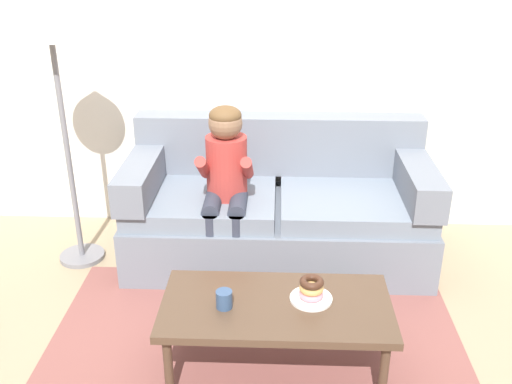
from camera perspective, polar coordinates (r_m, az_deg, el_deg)
name	(u,v)px	position (r m, az deg, el deg)	size (l,w,h in m)	color
ground	(257,329)	(3.37, 0.06, -13.35)	(10.00, 10.00, 0.00)	#9E896B
wall_back	(265,37)	(4.12, 0.87, 15.12)	(8.00, 0.10, 2.80)	silver
area_rug	(255,357)	(3.17, -0.13, -16.02)	(2.26, 1.70, 0.01)	brown
couch	(278,210)	(3.91, 2.17, -1.83)	(1.98, 0.90, 0.91)	slate
coffee_table	(276,310)	(2.89, 2.02, -11.61)	(1.13, 0.57, 0.40)	#4C3828
person_child	(226,176)	(3.60, -3.01, 1.61)	(0.34, 0.58, 1.10)	#AD3833
plate	(311,299)	(2.90, 5.46, -10.44)	(0.21, 0.21, 0.01)	white
donut	(311,294)	(2.89, 5.48, -10.03)	(0.12, 0.12, 0.04)	pink
donut_second	(311,288)	(2.87, 5.51, -9.44)	(0.12, 0.12, 0.04)	tan
donut_third	(312,282)	(2.85, 5.54, -8.83)	(0.12, 0.12, 0.04)	#422619
mug	(224,299)	(2.82, -3.17, -10.55)	(0.08, 0.08, 0.09)	#334C72
toy_controller	(340,312)	(3.49, 8.28, -11.63)	(0.23, 0.09, 0.05)	#339E56
floor_lamp	(51,40)	(3.70, -19.57, 13.99)	(0.39, 0.39, 1.75)	slate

